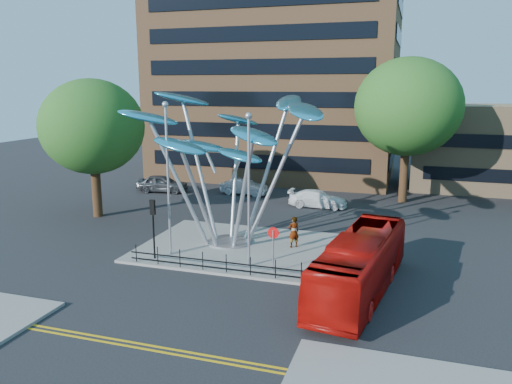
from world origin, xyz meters
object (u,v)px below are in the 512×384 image
(red_bus, at_px, (360,264))
(parked_car_mid, at_px, (245,187))
(traffic_light_island, at_px, (153,216))
(pedestrian, at_px, (294,232))
(no_entry_sign_island, at_px, (273,242))
(parked_car_right, at_px, (318,199))
(street_lamp_left, at_px, (168,166))
(tree_left, at_px, (92,127))
(parked_car_left, at_px, (162,183))
(street_lamp_right, at_px, (249,177))
(leaf_sculpture, at_px, (228,135))
(tree_right, at_px, (408,107))

(red_bus, distance_m, parked_car_mid, 22.80)
(traffic_light_island, xyz_separation_m, pedestrian, (7.07, 4.36, -1.50))
(no_entry_sign_island, height_order, parked_car_right, no_entry_sign_island)
(parked_car_right, bearing_deg, street_lamp_left, 155.80)
(tree_left, distance_m, traffic_light_island, 12.44)
(no_entry_sign_island, bearing_deg, parked_car_left, 132.61)
(street_lamp_left, bearing_deg, traffic_light_island, -116.57)
(parked_car_left, distance_m, parked_car_right, 15.03)
(street_lamp_left, relative_size, street_lamp_right, 1.06)
(street_lamp_right, bearing_deg, parked_car_left, 130.55)
(traffic_light_island, height_order, parked_car_mid, traffic_light_island)
(no_entry_sign_island, bearing_deg, leaf_sculpture, 134.33)
(tree_left, xyz_separation_m, street_lamp_right, (14.50, -7.00, -1.70))
(leaf_sculpture, xyz_separation_m, red_bus, (8.67, -5.17, -5.42))
(tree_right, height_order, leaf_sculpture, tree_right)
(leaf_sculpture, distance_m, parked_car_left, 18.17)
(pedestrian, height_order, parked_car_right, pedestrian)
(street_lamp_right, xyz_separation_m, traffic_light_island, (-5.50, -0.50, -2.48))
(tree_left, height_order, pedestrian, tree_left)
(pedestrian, xyz_separation_m, parked_car_left, (-15.60, 12.54, -0.30))
(red_bus, bearing_deg, pedestrian, 138.12)
(tree_left, relative_size, no_entry_sign_island, 4.21)
(street_lamp_left, distance_m, parked_car_mid, 17.79)
(street_lamp_right, distance_m, pedestrian, 5.77)
(leaf_sculpture, bearing_deg, traffic_light_island, -125.04)
(parked_car_mid, bearing_deg, street_lamp_right, -157.55)
(parked_car_right, bearing_deg, tree_right, -60.64)
(pedestrian, xyz_separation_m, parked_car_mid, (-7.89, 13.75, -0.40))
(tree_right, height_order, street_lamp_right, tree_right)
(no_entry_sign_island, distance_m, pedestrian, 4.41)
(traffic_light_island, xyz_separation_m, no_entry_sign_island, (7.00, 0.02, -0.80))
(street_lamp_left, relative_size, pedestrian, 4.57)
(traffic_light_island, distance_m, parked_car_mid, 18.24)
(parked_car_left, bearing_deg, parked_car_right, -103.69)
(traffic_light_island, height_order, pedestrian, traffic_light_island)
(parked_car_left, height_order, parked_car_right, parked_car_left)
(red_bus, bearing_deg, street_lamp_right, 174.13)
(red_bus, bearing_deg, parked_car_right, 115.27)
(tree_right, height_order, no_entry_sign_island, tree_right)
(parked_car_right, bearing_deg, no_entry_sign_island, -179.85)
(red_bus, relative_size, parked_car_left, 2.19)
(traffic_light_island, distance_m, no_entry_sign_island, 7.05)
(street_lamp_left, height_order, traffic_light_island, street_lamp_left)
(no_entry_sign_island, distance_m, parked_car_right, 15.54)
(parked_car_right, bearing_deg, red_bus, -164.55)
(leaf_sculpture, xyz_separation_m, street_lamp_right, (2.57, -3.68, -1.78))
(red_bus, xyz_separation_m, parked_car_mid, (-12.42, 19.11, -0.73))
(tree_left, distance_m, street_lamp_left, 11.60)
(street_lamp_left, distance_m, traffic_light_island, 2.96)
(leaf_sculpture, relative_size, parked_car_right, 2.68)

